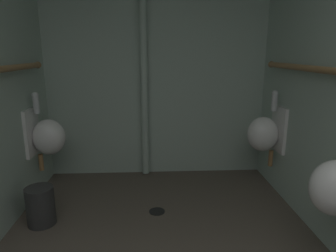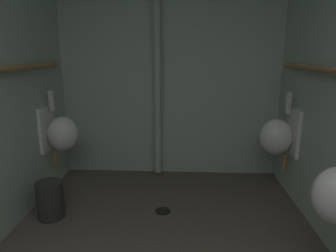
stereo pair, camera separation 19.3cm
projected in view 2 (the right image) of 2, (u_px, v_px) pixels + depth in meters
name	position (u px, v px, depth m)	size (l,w,h in m)	color
wall_back	(170.00, 56.00, 3.25)	(2.50, 0.06, 2.63)	#ABC0B2
urinal_left_mid	(61.00, 133.00, 2.94)	(0.32, 0.30, 0.76)	white
urinal_right_far	(278.00, 136.00, 2.83)	(0.32, 0.30, 0.76)	white
standpipe_back_wall	(157.00, 57.00, 3.15)	(0.08, 0.08, 2.58)	#ABC0B2
floor_drain	(163.00, 211.00, 2.66)	(0.14, 0.14, 0.01)	black
waste_bin	(50.00, 200.00, 2.53)	(0.22, 0.22, 0.32)	#2D2D2D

